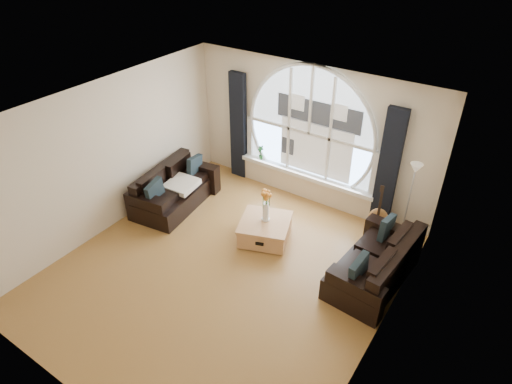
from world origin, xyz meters
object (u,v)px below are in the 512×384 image
at_px(guitar, 380,209).
at_px(vase_flowers, 266,201).
at_px(floor_lamp, 408,206).
at_px(sofa_right, 374,261).
at_px(coffee_chest, 265,229).
at_px(sofa_left, 175,187).
at_px(potted_plant, 261,152).

bearing_deg(guitar, vase_flowers, -160.00).
relative_size(floor_lamp, guitar, 1.51).
distance_m(sofa_right, coffee_chest, 1.98).
bearing_deg(floor_lamp, coffee_chest, -149.35).
relative_size(sofa_right, guitar, 1.64).
height_order(sofa_left, guitar, guitar).
relative_size(sofa_right, potted_plant, 5.78).
bearing_deg(sofa_right, coffee_chest, -173.15).
bearing_deg(vase_flowers, floor_lamp, 29.44).
xyz_separation_m(sofa_right, coffee_chest, (-1.97, -0.07, -0.19)).
bearing_deg(guitar, sofa_left, -176.80).
height_order(sofa_right, coffee_chest, sofa_right).
xyz_separation_m(vase_flowers, potted_plant, (-1.11, 1.54, -0.07)).
height_order(coffee_chest, floor_lamp, floor_lamp).
relative_size(sofa_left, potted_plant, 5.68).
height_order(sofa_left, floor_lamp, floor_lamp).
relative_size(sofa_right, vase_flowers, 2.49).
bearing_deg(sofa_right, guitar, 112.55).
bearing_deg(potted_plant, guitar, -6.60).
relative_size(coffee_chest, potted_plant, 2.84).
xyz_separation_m(sofa_right, guitar, (-0.38, 1.20, 0.13)).
xyz_separation_m(guitar, potted_plant, (-2.72, 0.31, 0.17)).
height_order(vase_flowers, guitar, vase_flowers).
relative_size(sofa_left, floor_lamp, 1.07).
distance_m(guitar, potted_plant, 2.74).
bearing_deg(vase_flowers, sofa_left, -176.30).
xyz_separation_m(coffee_chest, guitar, (1.59, 1.27, 0.32)).
bearing_deg(floor_lamp, vase_flowers, -150.56).
height_order(sofa_left, sofa_right, sofa_right).
height_order(guitar, potted_plant, guitar).
relative_size(coffee_chest, vase_flowers, 1.22).
height_order(sofa_right, vase_flowers, vase_flowers).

